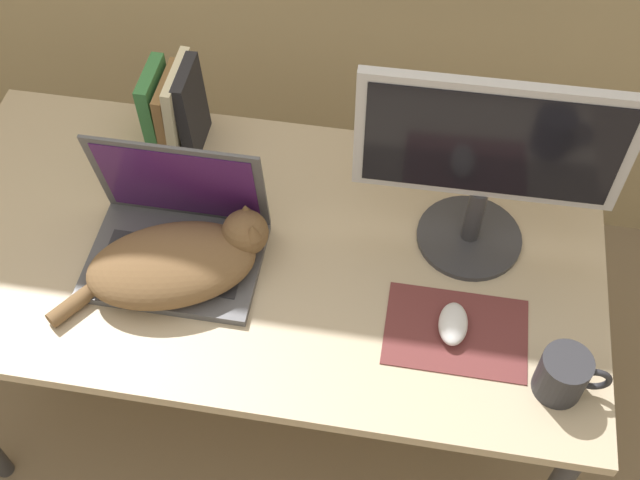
% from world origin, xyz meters
% --- Properties ---
extents(desk, '(1.42, 0.74, 0.71)m').
position_xyz_m(desk, '(0.00, 0.37, 0.64)').
color(desk, tan).
rests_on(desk, ground_plane).
extents(laptop, '(0.35, 0.25, 0.26)m').
position_xyz_m(laptop, '(-0.16, 0.33, 0.76)').
color(laptop, '#4C4C51').
rests_on(laptop, desk).
extents(cat, '(0.41, 0.31, 0.13)m').
position_xyz_m(cat, '(-0.14, 0.27, 0.76)').
color(cat, brown).
rests_on(cat, desk).
extents(external_monitor, '(0.50, 0.22, 0.43)m').
position_xyz_m(external_monitor, '(0.43, 0.46, 0.95)').
color(external_monitor, '#333338').
rests_on(external_monitor, desk).
extents(mousepad, '(0.27, 0.19, 0.00)m').
position_xyz_m(mousepad, '(0.41, 0.23, 0.71)').
color(mousepad, brown).
rests_on(mousepad, desk).
extents(computer_mouse, '(0.06, 0.10, 0.04)m').
position_xyz_m(computer_mouse, '(0.41, 0.23, 0.73)').
color(computer_mouse, silver).
rests_on(computer_mouse, mousepad).
extents(book_row, '(0.11, 0.16, 0.21)m').
position_xyz_m(book_row, '(-0.25, 0.64, 0.81)').
color(book_row, '#387A42').
rests_on(book_row, desk).
extents(mug, '(0.13, 0.09, 0.10)m').
position_xyz_m(mug, '(0.61, 0.14, 0.76)').
color(mug, '#28282D').
rests_on(mug, desk).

